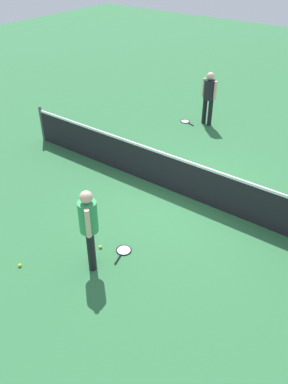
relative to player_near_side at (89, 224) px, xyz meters
The scene contains 8 objects.
ground_plane 3.22m from the player_near_side, 86.35° to the left, with size 40.00×40.00×0.00m, color #2D6B3D.
court_net 3.10m from the player_near_side, 86.35° to the left, with size 10.09×0.09×1.07m.
player_near_side is the anchor object (origin of this frame).
player_far_side 7.15m from the player_near_side, 101.61° to the left, with size 0.53×0.38×1.70m.
tennis_racket_near_player 1.21m from the player_near_side, 69.35° to the left, with size 0.39×0.61×0.03m.
tennis_racket_far_player 7.11m from the player_near_side, 107.02° to the left, with size 0.61×0.40×0.03m.
tennis_ball_by_net 1.09m from the player_near_side, 113.96° to the left, with size 0.07×0.07×0.07m, color #C6E033.
tennis_ball_midcourt 1.70m from the player_near_side, 140.98° to the right, with size 0.07×0.07×0.07m, color #C6E033.
Camera 1 is at (3.90, -6.89, 5.44)m, focal length 37.04 mm.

